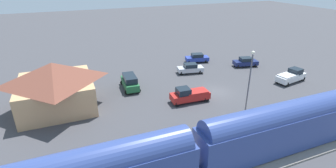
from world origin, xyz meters
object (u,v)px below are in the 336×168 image
pedestrian_waiting_far (257,119)px  sedan_silver (190,68)px  pickup_red (189,95)px  sedan_blue (197,58)px  light_pole_near_platform (250,77)px  station_building (55,85)px  sedan_navy (246,62)px  pickup_white (291,76)px  pedestrian_on_platform (290,114)px  passenger_train (195,149)px  suv_green (130,82)px

pedestrian_waiting_far → sedan_silver: size_ratio=0.36×
pickup_red → sedan_blue: bearing=-31.7°
pickup_red → light_pole_near_platform: size_ratio=0.65×
sedan_blue → pedestrian_waiting_far: bearing=168.0°
station_building → sedan_navy: bearing=-83.5°
pickup_red → sedan_navy: bearing=-61.3°
station_building → pickup_white: 35.60m
pickup_red → pedestrian_on_platform: bearing=-138.7°
passenger_train → pickup_white: passenger_train is taller
station_building → pickup_white: size_ratio=1.79×
passenger_train → pickup_red: bearing=-24.7°
suv_green → light_pole_near_platform: (-13.30, -11.24, 4.07)m
sedan_blue → pickup_white: pickup_white is taller
passenger_train → suv_green: size_ratio=7.41×
station_building → pickup_white: (-5.20, -35.15, -2.20)m
passenger_train → sedan_silver: size_ratio=7.76×
station_building → light_pole_near_platform: 24.31m
pickup_red → sedan_silver: pickup_red is taller
pedestrian_waiting_far → pickup_red: size_ratio=0.31×
station_building → suv_green: size_ratio=2.02×
passenger_train → pedestrian_waiting_far: bearing=-68.8°
pedestrian_on_platform → sedan_silver: (19.30, 3.28, -0.40)m
passenger_train → light_pole_near_platform: light_pole_near_platform is taller
passenger_train → pedestrian_on_platform: size_ratio=21.63×
sedan_blue → pickup_white: 17.41m
pedestrian_waiting_far → light_pole_near_platform: light_pole_near_platform is taller
pickup_red → station_building: bearing=72.9°
station_building → light_pole_near_platform: bearing=-117.5°
suv_green → pickup_white: bearing=-106.3°
passenger_train → sedan_blue: passenger_train is taller
passenger_train → station_building: 21.00m
suv_green → pickup_white: suv_green is taller
pedestrian_on_platform → sedan_navy: bearing=-23.4°
sedan_blue → light_pole_near_platform: light_pole_near_platform is taller
pickup_red → pickup_white: (-0.04, -18.43, 0.00)m
station_building → pedestrian_on_platform: station_building is taller
sedan_navy → sedan_silver: size_ratio=1.01×
pedestrian_on_platform → light_pole_near_platform: (3.49, 3.60, 3.93)m
sedan_blue → station_building: bearing=110.2°
pickup_red → pickup_white: size_ratio=0.97×
pickup_red → sedan_blue: pickup_red is taller
pedestrian_waiting_far → suv_green: (16.25, 10.48, -0.13)m
station_building → suv_green: 10.66m
station_building → sedan_navy: 33.38m
pedestrian_waiting_far → suv_green: size_ratio=0.34×
pedestrian_on_platform → suv_green: (16.79, 14.84, -0.13)m
sedan_silver → pickup_white: size_ratio=0.84×
sedan_navy → suv_green: bearing=94.2°
station_building → sedan_silver: size_ratio=2.12×
light_pole_near_platform → suv_green: bearing=40.2°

